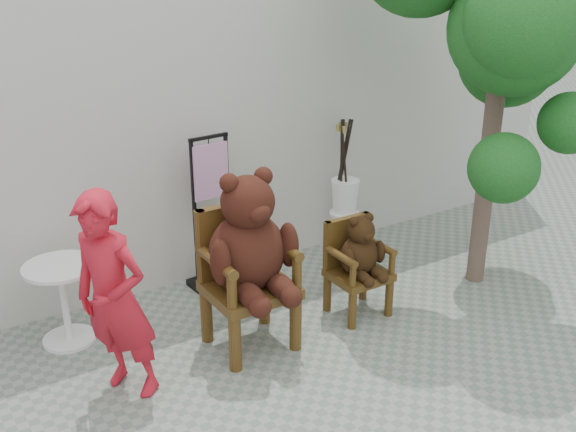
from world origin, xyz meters
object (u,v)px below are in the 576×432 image
object	(u,v)px
cafe_table	(64,294)
stool_bucket	(345,195)
person	(115,299)
tree	(504,14)
chair_big	(248,251)
display_stand	(213,231)
chair_small	(358,256)

from	to	relation	value
cafe_table	stool_bucket	bearing A→B (deg)	4.02
person	tree	distance (m)	3.95
chair_big	stool_bucket	size ratio (longest dim) A/B	1.05
person	stool_bucket	bearing A→B (deg)	79.54
person	tree	bearing A→B (deg)	55.41
chair_big	cafe_table	distance (m)	1.59
display_stand	chair_big	bearing A→B (deg)	-105.58
chair_big	tree	xyz separation A→B (m)	(2.41, -0.22, 1.71)
chair_small	display_stand	size ratio (longest dim) A/B	0.63
display_stand	stool_bucket	xyz separation A→B (m)	(1.55, -0.02, 0.06)
chair_small	cafe_table	xyz separation A→B (m)	(-2.34, 0.92, -0.12)
cafe_table	tree	xyz separation A→B (m)	(3.68, -1.09, 2.13)
chair_small	person	world-z (taller)	person
cafe_table	display_stand	distance (m)	1.51
cafe_table	chair_big	bearing A→B (deg)	-34.30
cafe_table	tree	distance (m)	4.38
cafe_table	person	bearing A→B (deg)	-82.30
person	display_stand	distance (m)	1.84
chair_big	display_stand	bearing A→B (deg)	78.74
chair_small	tree	xyz separation A→B (m)	(1.33, -0.17, 2.01)
stool_bucket	person	bearing A→B (deg)	-157.50
chair_big	stool_bucket	xyz separation A→B (m)	(1.77, 1.08, -0.21)
cafe_table	display_stand	bearing A→B (deg)	8.82
chair_small	display_stand	xyz separation A→B (m)	(-0.86, 1.15, 0.03)
chair_big	chair_small	world-z (taller)	chair_big
chair_small	display_stand	bearing A→B (deg)	126.70
person	cafe_table	world-z (taller)	person
chair_small	person	bearing A→B (deg)	-178.16
display_stand	tree	xyz separation A→B (m)	(2.19, -1.32, 1.98)
stool_bucket	display_stand	bearing A→B (deg)	179.37
person	stool_bucket	size ratio (longest dim) A/B	1.12
chair_big	person	world-z (taller)	person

